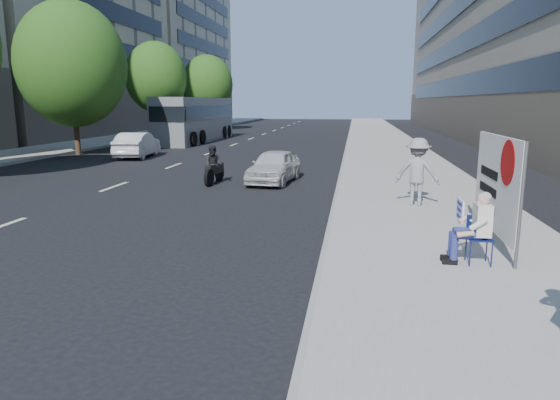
% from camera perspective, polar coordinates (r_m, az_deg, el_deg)
% --- Properties ---
extents(ground, '(160.00, 160.00, 0.00)m').
position_cam_1_polar(ground, '(9.28, -4.35, -7.68)').
color(ground, black).
rests_on(ground, ground).
extents(near_sidewalk, '(5.00, 120.00, 0.15)m').
position_cam_1_polar(near_sidewalk, '(28.78, 12.53, 5.08)').
color(near_sidewalk, gray).
rests_on(near_sidewalk, ground).
extents(far_sidewalk, '(4.50, 120.00, 0.15)m').
position_cam_1_polar(far_sidewalk, '(34.28, -24.77, 5.26)').
color(far_sidewalk, gray).
rests_on(far_sidewalk, ground).
extents(far_bldg_north, '(22.00, 28.00, 28.00)m').
position_cam_1_polar(far_bldg_north, '(78.25, -16.62, 18.81)').
color(far_bldg_north, tan).
rests_on(far_bldg_north, ground).
extents(tree_far_c, '(6.00, 6.00, 8.47)m').
position_cam_1_polar(tree_far_c, '(30.91, -22.72, 14.09)').
color(tree_far_c, '#382616').
rests_on(tree_far_c, ground).
extents(tree_far_d, '(4.80, 4.80, 7.65)m').
position_cam_1_polar(tree_far_d, '(41.67, -14.00, 13.45)').
color(tree_far_d, '#382616').
rests_on(tree_far_d, ground).
extents(tree_far_e, '(5.40, 5.40, 7.89)m').
position_cam_1_polar(tree_far_e, '(54.88, -8.31, 12.92)').
color(tree_far_e, '#382616').
rests_on(tree_far_e, ground).
extents(seated_protester, '(0.83, 1.12, 1.31)m').
position_cam_1_polar(seated_protester, '(9.47, 21.26, -2.55)').
color(seated_protester, navy).
rests_on(seated_protester, near_sidewalk).
extents(jogger, '(1.36, 1.02, 1.87)m').
position_cam_1_polar(jogger, '(14.38, 15.45, 3.14)').
color(jogger, gray).
rests_on(jogger, near_sidewalk).
extents(protest_banner, '(0.08, 3.06, 2.20)m').
position_cam_1_polar(protest_banner, '(10.74, 23.49, 1.71)').
color(protest_banner, '#4C4C4C').
rests_on(protest_banner, near_sidewalk).
extents(white_sedan_near, '(1.86, 3.76, 1.23)m').
position_cam_1_polar(white_sedan_near, '(18.81, -0.69, 3.90)').
color(white_sedan_near, silver).
rests_on(white_sedan_near, ground).
extents(white_sedan_mid, '(1.94, 4.30, 1.37)m').
position_cam_1_polar(white_sedan_mid, '(28.43, -16.01, 6.08)').
color(white_sedan_mid, silver).
rests_on(white_sedan_mid, ground).
extents(motorcycle, '(0.76, 2.05, 1.42)m').
position_cam_1_polar(motorcycle, '(18.60, -7.58, 3.79)').
color(motorcycle, black).
rests_on(motorcycle, ground).
extents(bus, '(2.78, 12.09, 3.30)m').
position_cam_1_polar(bus, '(39.24, -9.60, 9.03)').
color(bus, slate).
rests_on(bus, ground).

